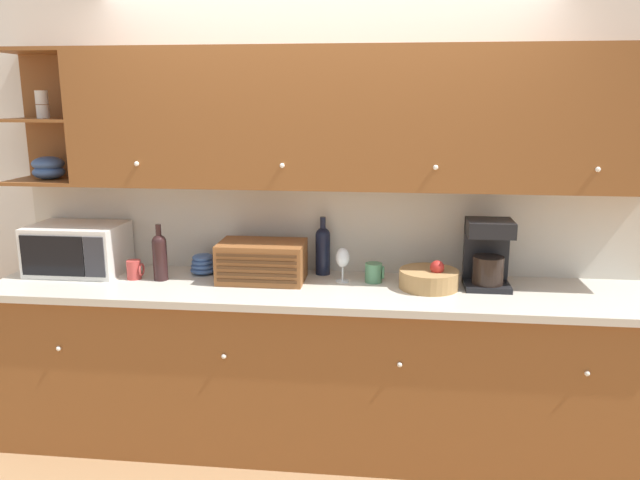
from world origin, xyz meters
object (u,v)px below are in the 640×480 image
microwave (78,249)px  mug_blue_second (135,270)px  bowl_stack_on_counter (203,264)px  fruit_basket (429,279)px  wine_glass (343,259)px  coffee_maker (488,253)px  second_wine_bottle (160,255)px  mug (374,273)px  bread_box (262,261)px  wine_bottle (323,248)px

microwave → mug_blue_second: (0.38, -0.10, -0.09)m
mug_blue_second → bowl_stack_on_counter: bowl_stack_on_counter is taller
bowl_stack_on_counter → fruit_basket: size_ratio=0.48×
mug_blue_second → wine_glass: 1.18m
microwave → bowl_stack_on_counter: 0.74m
wine_glass → coffee_maker: bearing=-0.9°
second_wine_bottle → mug_blue_second: bearing=179.8°
microwave → mug: bearing=-0.2°
second_wine_bottle → bowl_stack_on_counter: size_ratio=2.10×
wine_glass → bowl_stack_on_counter: bearing=175.2°
microwave → bread_box: (1.10, -0.05, -0.03)m
microwave → mug_blue_second: microwave is taller
wine_glass → coffee_maker: coffee_maker is taller
mug_blue_second → wine_bottle: 1.08m
bowl_stack_on_counter → fruit_basket: (1.29, -0.14, -0.00)m
microwave → mug: (1.73, -0.01, -0.09)m
wine_bottle → wine_glass: size_ratio=1.75×
mug → coffee_maker: bearing=-2.1°
second_wine_bottle → mug: second_wine_bottle is taller
microwave → wine_glass: bearing=-0.6°
fruit_basket → coffee_maker: bearing=10.5°
bowl_stack_on_counter → wine_glass: 0.83m
bowl_stack_on_counter → bread_box: size_ratio=0.32×
bowl_stack_on_counter → wine_glass: wine_glass is taller
bowl_stack_on_counter → bread_box: (0.37, -0.10, 0.05)m
mug_blue_second → coffee_maker: bearing=2.1°
wine_bottle → wine_glass: 0.19m
second_wine_bottle → wine_glass: (1.02, 0.08, -0.01)m
microwave → coffee_maker: size_ratio=1.40×
wine_glass → mug: wine_glass is taller
microwave → fruit_basket: (2.03, -0.08, -0.09)m
mug → bread_box: bearing=-176.3°
bowl_stack_on_counter → coffee_maker: size_ratio=0.41×
second_wine_bottle → wine_bottle: (0.90, 0.22, 0.01)m
mug_blue_second → wine_glass: bearing=4.0°
second_wine_bottle → bowl_stack_on_counter: 0.27m
mug_blue_second → fruit_basket: 1.65m
second_wine_bottle → coffee_maker: (1.80, 0.07, 0.04)m
microwave → mug: microwave is taller
second_wine_bottle → fruit_basket: size_ratio=1.00×
bread_box → coffee_maker: coffee_maker is taller
bowl_stack_on_counter → mug: size_ratio=1.42×
microwave → mug: size_ratio=4.89×
microwave → bread_box: size_ratio=1.10×
fruit_basket → wine_glass: bearing=171.7°
wine_glass → fruit_basket: size_ratio=0.61×
mug → coffee_maker: (0.61, -0.02, 0.13)m
mug → mug_blue_second: bearing=-176.1°
mug_blue_second → mug: 1.35m
microwave → fruit_basket: 2.03m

